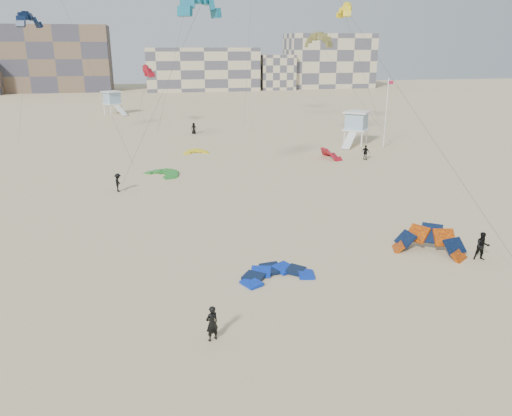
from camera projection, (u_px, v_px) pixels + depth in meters
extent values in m
plane|color=#CEB08A|center=(268.00, 301.00, 25.37)|extent=(320.00, 320.00, 0.00)
imported|color=black|center=(212.00, 323.00, 21.80)|extent=(0.72, 0.62, 1.67)
imported|color=black|center=(482.00, 246.00, 30.07)|extent=(1.01, 0.88, 1.76)
imported|color=black|center=(118.00, 183.00, 44.33)|extent=(0.73, 1.13, 1.65)
imported|color=black|center=(366.00, 153.00, 56.71)|extent=(0.99, 1.01, 1.70)
imported|color=black|center=(194.00, 128.00, 73.65)|extent=(0.82, 0.55, 1.64)
imported|color=black|center=(359.00, 122.00, 79.34)|extent=(0.70, 1.67, 1.75)
cylinder|color=#3F3F3F|center=(159.00, 100.00, 40.95)|extent=(7.27, 0.28, 14.38)
cylinder|color=#3F3F3F|center=(378.00, 57.00, 39.24)|extent=(3.60, 31.29, 21.09)
cylinder|color=#3F3F3F|center=(94.00, 75.00, 48.64)|extent=(6.43, 4.87, 17.36)
cylinder|color=#3F3F3F|center=(181.00, 26.00, 62.30)|extent=(7.35, 7.52, 27.44)
cylinder|color=#3F3F3F|center=(355.00, 93.00, 60.97)|extent=(7.24, 8.15, 11.94)
cylinder|color=#3F3F3F|center=(362.00, 69.00, 75.23)|extent=(7.93, 3.07, 16.05)
cylinder|color=#3F3F3F|center=(24.00, 81.00, 62.25)|extent=(1.86, 6.09, 14.38)
cylinder|color=#3F3F3F|center=(248.00, 57.00, 75.95)|extent=(2.79, 7.71, 19.61)
cylinder|color=#3F3F3F|center=(143.00, 97.00, 78.63)|extent=(2.22, 0.52, 7.54)
cube|color=white|center=(356.00, 129.00, 65.39)|extent=(4.15, 4.15, 0.15)
cube|color=#90AEC5|center=(356.00, 121.00, 65.05)|extent=(3.41, 3.41, 2.11)
cube|color=white|center=(357.00, 112.00, 64.69)|extent=(4.30, 4.30, 0.17)
cube|color=white|center=(364.00, 141.00, 63.06)|extent=(2.70, 2.99, 1.74)
cube|color=white|center=(112.00, 104.00, 94.62)|extent=(4.06, 4.06, 0.15)
cube|color=#90AEC5|center=(112.00, 98.00, 94.28)|extent=(3.34, 3.34, 2.09)
cube|color=white|center=(111.00, 92.00, 93.93)|extent=(4.21, 4.21, 0.17)
cube|color=white|center=(112.00, 111.00, 92.31)|extent=(2.52, 3.05, 1.73)
cylinder|color=white|center=(386.00, 113.00, 62.68)|extent=(0.11, 0.11, 8.64)
cube|color=#B41840|center=(391.00, 82.00, 61.57)|extent=(0.65, 0.02, 0.43)
cube|color=brown|center=(59.00, 59.00, 141.56)|extent=(28.00, 14.00, 18.00)
cube|color=beige|center=(202.00, 69.00, 146.50)|extent=(32.00, 16.00, 12.00)
cube|color=beige|center=(329.00, 61.00, 155.47)|extent=(26.00, 14.00, 16.00)
cube|color=beige|center=(276.00, 72.00, 149.20)|extent=(10.00, 10.00, 10.00)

